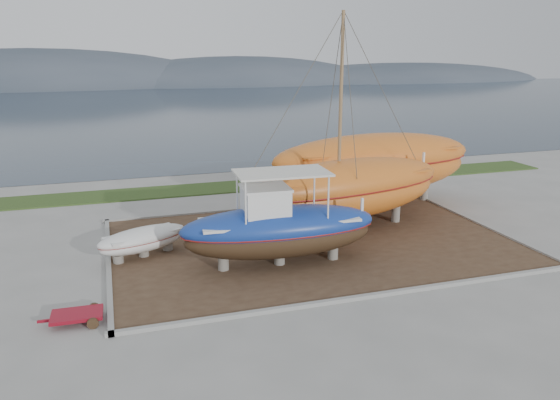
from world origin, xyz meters
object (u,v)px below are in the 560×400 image
object	(u,v)px
blue_caique	(280,219)
orange_sailboat	(350,126)
orange_bare_hull	(374,171)
red_trailer	(77,318)
white_dinghy	(143,243)

from	to	relation	value
blue_caique	orange_sailboat	bearing A→B (deg)	37.74
orange_bare_hull	red_trailer	xyz separation A→B (m)	(-15.56, -9.51, -1.89)
blue_caique	orange_bare_hull	xyz separation A→B (m)	(7.71, 6.80, 0.04)
orange_sailboat	red_trailer	distance (m)	14.49
red_trailer	orange_bare_hull	bearing A→B (deg)	33.16
orange_bare_hull	orange_sailboat	bearing A→B (deg)	-135.19
orange_bare_hull	red_trailer	distance (m)	18.34
blue_caique	orange_bare_hull	distance (m)	10.28
orange_sailboat	orange_bare_hull	size ratio (longest dim) A/B	0.89
white_dinghy	red_trailer	size ratio (longest dim) A/B	1.66
blue_caique	red_trailer	distance (m)	8.51
blue_caique	white_dinghy	distance (m)	6.10
blue_caique	red_trailer	world-z (taller)	blue_caique
blue_caique	orange_sailboat	world-z (taller)	orange_sailboat
orange_sailboat	red_trailer	xyz separation A→B (m)	(-12.28, -5.82, -5.04)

